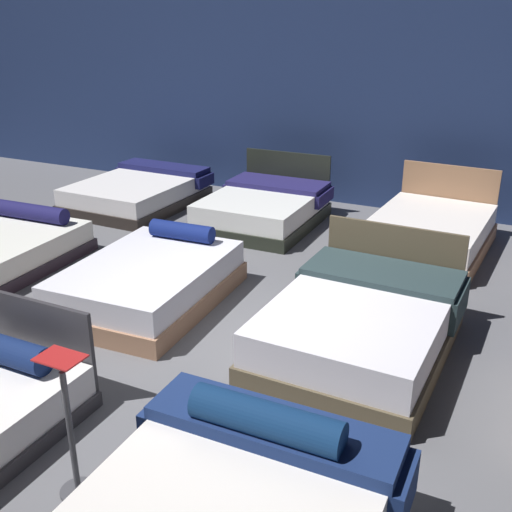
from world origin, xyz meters
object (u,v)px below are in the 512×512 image
at_px(bed_5, 149,282).
at_px(bed_6, 361,324).
at_px(price_sign, 72,443).
at_px(bed_8, 138,192).
at_px(bed_10, 429,233).
at_px(bed_9, 264,208).

distance_m(bed_5, bed_6, 2.37).
distance_m(bed_5, price_sign, 2.86).
relative_size(bed_6, bed_8, 1.02).
height_order(bed_10, price_sign, price_sign).
bearing_deg(bed_9, bed_10, -1.66).
bearing_deg(bed_8, bed_6, -31.15).
height_order(bed_9, bed_10, bed_10).
relative_size(bed_8, bed_9, 1.09).
bearing_deg(bed_6, bed_9, 130.47).
height_order(bed_5, bed_6, bed_6).
distance_m(bed_6, bed_8, 5.46).
height_order(bed_6, bed_10, bed_10).
height_order(bed_8, bed_10, bed_10).
height_order(bed_8, price_sign, price_sign).
relative_size(bed_8, bed_10, 1.03).
bearing_deg(bed_8, price_sign, -56.59).
distance_m(bed_9, bed_10, 2.42).
bearing_deg(price_sign, bed_8, 122.65).
bearing_deg(bed_5, bed_9, 87.16).
bearing_deg(bed_9, bed_6, -51.82).
xyz_separation_m(bed_5, bed_10, (2.41, 2.90, 0.01)).
xyz_separation_m(bed_8, bed_10, (4.68, 0.01, 0.02)).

